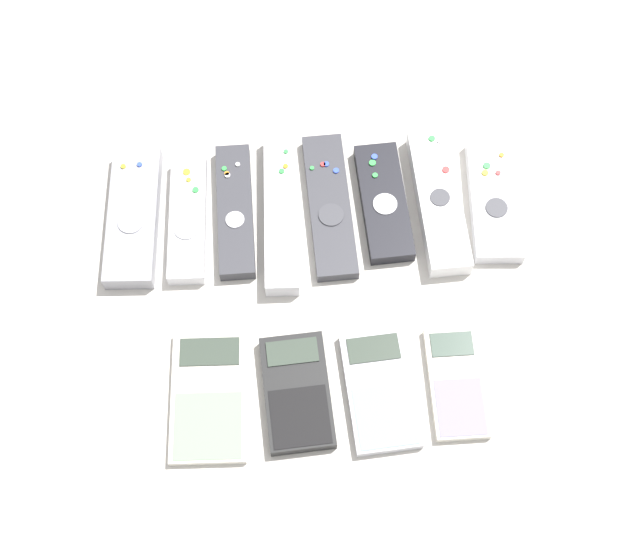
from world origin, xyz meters
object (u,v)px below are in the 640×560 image
Objects in this scene: remote_1 at (188,220)px; remote_5 at (384,202)px; remote_2 at (235,211)px; calculator_0 at (209,397)px; remote_4 at (330,206)px; calculator_3 at (456,383)px; calculator_1 at (297,392)px; remote_6 at (438,201)px; remote_0 at (133,216)px; remote_3 at (281,212)px; remote_7 at (494,200)px; calculator_2 at (380,390)px.

remote_1 is 0.24m from remote_5.
remote_2 is 1.17× the size of calculator_0.
remote_4 is 1.52× the size of calculator_3.
remote_2 is at bearing 101.57° from calculator_1.
remote_6 is at bearing -1.57° from remote_2.
remote_4 is 0.24m from calculator_1.
remote_0 reaches higher than remote_2.
remote_0 is 0.87× the size of remote_3.
calculator_0 is at bearing -135.85° from remote_5.
calculator_0 is (-0.04, -0.23, -0.00)m from remote_2.
remote_4 is 0.07m from remote_5.
remote_7 is at bearing -3.79° from remote_6.
remote_2 is 0.24m from calculator_0.
calculator_1 is 0.18m from calculator_3.
remote_7 is 1.10× the size of calculator_0.
remote_1 is 1.04× the size of remote_5.
calculator_0 is 1.18× the size of calculator_3.
calculator_2 is (-0.03, -0.24, -0.00)m from remote_5.
remote_5 is at bearing 104.13° from calculator_3.
remote_7 is 1.17× the size of calculator_2.
remote_1 is 0.94× the size of remote_2.
remote_1 reaches higher than calculator_0.
calculator_3 is (-0.01, -0.23, -0.01)m from remote_6.
remote_3 reaches higher than calculator_1.
remote_7 reaches higher than calculator_3.
remote_1 and remote_2 have the same top height.
remote_2 is 1.38× the size of calculator_3.
remote_2 is at bearing 177.92° from remote_4.
remote_4 is 1.45× the size of calculator_1.
remote_0 reaches higher than remote_7.
remote_0 is 1.15× the size of remote_5.
calculator_1 is at bearing 174.15° from calculator_2.
remote_0 is 0.31m from remote_5.
calculator_2 is at bearing -5.30° from calculator_1.
remote_1 and remote_5 have the same top height.
remote_1 is 1.16× the size of calculator_2.
remote_1 reaches higher than calculator_1.
remote_3 is at bearing 0.88° from remote_0.
calculator_2 is (0.09, -0.00, -0.00)m from calculator_1.
remote_7 is (0.14, -0.01, 0.00)m from remote_5.
remote_0 is at bearing -180.00° from remote_3.
remote_0 reaches higher than calculator_2.
remote_0 is 1.11× the size of remote_1.
remote_5 is 0.24m from calculator_3.
calculator_1 is 0.95× the size of calculator_2.
remote_0 reaches higher than remote_1.
remote_3 reaches higher than calculator_3.
remote_2 is 1.07× the size of remote_7.
remote_6 reaches higher than remote_1.
remote_4 is at bearing 59.15° from calculator_0.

